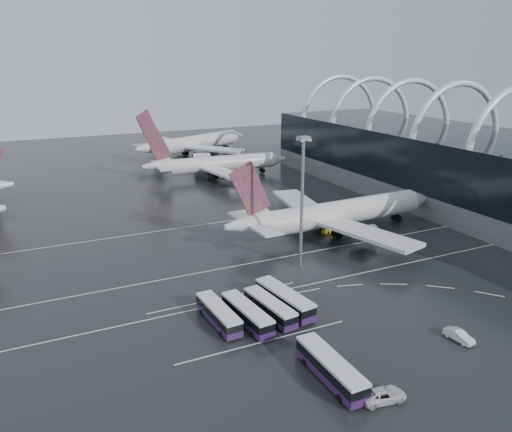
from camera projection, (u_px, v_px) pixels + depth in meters
name	position (u px, v px, depth m)	size (l,w,h in m)	color
ground	(337.00, 273.00, 98.26)	(420.00, 420.00, 0.00)	black
terminal	(484.00, 171.00, 137.34)	(42.00, 160.00, 34.90)	slate
lane_marking_near	(343.00, 277.00, 96.54)	(120.00, 0.25, 0.01)	silver
lane_marking_mid	(306.00, 253.00, 108.58)	(120.00, 0.25, 0.01)	silver
lane_marking_far	(251.00, 217.00, 132.66)	(120.00, 0.25, 0.01)	silver
bus_bay_line_south	(265.00, 341.00, 74.63)	(28.00, 0.25, 0.01)	silver
bus_bay_line_north	(224.00, 297.00, 88.39)	(28.00, 0.25, 0.01)	silver
airliner_main	(333.00, 214.00, 118.59)	(58.90, 51.70, 19.97)	silver
airliner_gate_b	(215.00, 164.00, 176.23)	(53.26, 47.83, 18.50)	silver
airliner_gate_c	(192.00, 144.00, 213.75)	(58.20, 53.17, 21.73)	silver
bus_row_near_a	(218.00, 314.00, 79.29)	(3.38, 12.34, 3.01)	#2F1644
bus_row_near_b	(247.00, 314.00, 79.23)	(3.90, 12.74, 3.09)	#2F1644
bus_row_near_c	(270.00, 308.00, 81.34)	(4.10, 12.38, 2.99)	#2F1644
bus_row_near_d	(285.00, 299.00, 83.81)	(4.66, 13.73, 3.32)	#2F1644
bus_row_far_c	(331.00, 368.00, 65.22)	(3.25, 13.26, 3.26)	#2F1644
van_curve_a	(383.00, 395.00, 61.51)	(2.74, 5.93, 1.65)	silver
van_curve_c	(459.00, 336.00, 74.72)	(1.67, 4.78, 1.58)	silver
floodlight_mast	(302.00, 187.00, 96.81)	(2.03, 2.03, 26.42)	gray
gse_cart_belly_a	(340.00, 224.00, 125.63)	(2.14, 1.26, 1.17)	gold
gse_cart_belly_b	(349.00, 216.00, 131.98)	(2.07, 1.22, 1.13)	slate
gse_cart_belly_c	(327.00, 230.00, 120.92)	(2.28, 1.35, 1.25)	gold
gse_cart_belly_e	(328.00, 214.00, 133.31)	(2.18, 1.29, 1.19)	gold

